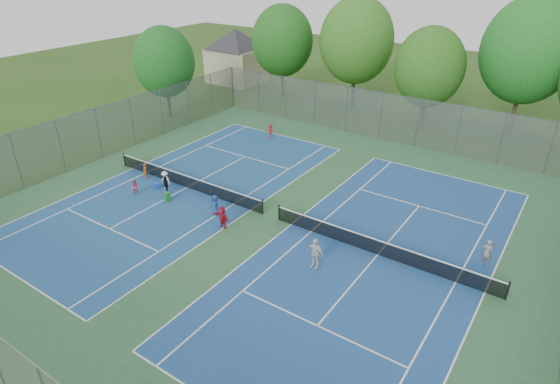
% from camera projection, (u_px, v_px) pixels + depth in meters
% --- Properties ---
extents(ground, '(120.00, 120.00, 0.00)m').
position_uv_depth(ground, '(271.00, 217.00, 28.45)').
color(ground, '#284B17').
rests_on(ground, ground).
extents(court_pad, '(32.00, 32.00, 0.01)m').
position_uv_depth(court_pad, '(271.00, 217.00, 28.45)').
color(court_pad, '#2B5C37').
rests_on(court_pad, ground).
extents(court_left, '(10.97, 23.77, 0.01)m').
position_uv_depth(court_left, '(187.00, 187.00, 31.93)').
color(court_left, navy).
rests_on(court_left, court_pad).
extents(court_right, '(10.97, 23.77, 0.01)m').
position_uv_depth(court_right, '(378.00, 255.00, 24.96)').
color(court_right, navy).
rests_on(court_right, court_pad).
extents(net_left, '(12.87, 0.10, 0.91)m').
position_uv_depth(net_left, '(187.00, 182.00, 31.73)').
color(net_left, black).
rests_on(net_left, ground).
extents(net_right, '(12.87, 0.10, 0.91)m').
position_uv_depth(net_right, '(378.00, 248.00, 24.75)').
color(net_right, black).
rests_on(net_right, ground).
extents(fence_north, '(32.00, 0.10, 4.00)m').
position_uv_depth(fence_north, '(380.00, 116.00, 39.23)').
color(fence_north, gray).
rests_on(fence_north, ground).
extents(fence_west, '(0.10, 32.00, 4.00)m').
position_uv_depth(fence_west, '(99.00, 134.00, 35.50)').
color(fence_west, gray).
rests_on(fence_west, ground).
extents(house, '(11.03, 11.03, 7.30)m').
position_uv_depth(house, '(236.00, 46.00, 55.02)').
color(house, '#B7A88C').
rests_on(house, ground).
extents(tree_nw, '(6.40, 6.40, 9.58)m').
position_uv_depth(tree_nw, '(282.00, 41.00, 48.79)').
color(tree_nw, '#443326').
rests_on(tree_nw, ground).
extents(tree_nl, '(7.20, 7.20, 10.69)m').
position_uv_depth(tree_nl, '(357.00, 41.00, 45.24)').
color(tree_nl, '#443326').
rests_on(tree_nl, ground).
extents(tree_nc, '(6.00, 6.00, 8.85)m').
position_uv_depth(tree_nc, '(429.00, 67.00, 40.32)').
color(tree_nc, '#443326').
rests_on(tree_nc, ground).
extents(tree_nr, '(7.60, 7.60, 11.42)m').
position_uv_depth(tree_nr, '(529.00, 51.00, 38.26)').
color(tree_nr, '#443326').
rests_on(tree_nr, ground).
extents(tree_side_w, '(5.60, 5.60, 8.47)m').
position_uv_depth(tree_side_w, '(164.00, 62.00, 42.80)').
color(tree_side_w, '#443326').
rests_on(tree_side_w, ground).
extents(ball_crate, '(0.53, 0.53, 0.34)m').
position_uv_depth(ball_crate, '(158.00, 185.00, 31.86)').
color(ball_crate, blue).
rests_on(ball_crate, ground).
extents(ball_hopper, '(0.39, 0.39, 0.63)m').
position_uv_depth(ball_hopper, '(167.00, 197.00, 30.09)').
color(ball_hopper, '#24862C').
rests_on(ball_hopper, ground).
extents(student_a, '(0.49, 0.39, 1.16)m').
position_uv_depth(student_a, '(145.00, 171.00, 32.94)').
color(student_a, '#BF4A11').
rests_on(student_a, ground).
extents(student_b, '(0.64, 0.56, 1.11)m').
position_uv_depth(student_b, '(135.00, 187.00, 30.75)').
color(student_b, '#CD5080').
rests_on(student_b, ground).
extents(student_c, '(0.82, 0.48, 1.25)m').
position_uv_depth(student_c, '(165.00, 180.00, 31.59)').
color(student_c, white).
rests_on(student_c, ground).
extents(student_d, '(0.80, 0.60, 1.26)m').
position_uv_depth(student_d, '(166.00, 185.00, 30.93)').
color(student_d, black).
rests_on(student_d, ground).
extents(student_e, '(0.70, 0.50, 1.33)m').
position_uv_depth(student_e, '(215.00, 205.00, 28.40)').
color(student_e, navy).
rests_on(student_e, ground).
extents(student_f, '(1.35, 0.65, 1.39)m').
position_uv_depth(student_f, '(222.00, 217.00, 27.09)').
color(student_f, '#AE182A').
rests_on(student_f, ground).
extents(child_far_baseline, '(0.88, 0.64, 1.23)m').
position_uv_depth(child_far_baseline, '(271.00, 131.00, 40.04)').
color(child_far_baseline, '#AB1821').
rests_on(child_far_baseline, ground).
extents(instructor, '(0.58, 0.41, 1.51)m').
position_uv_depth(instructor, '(487.00, 252.00, 23.88)').
color(instructor, gray).
rests_on(instructor, ground).
extents(teen_court_b, '(1.05, 0.51, 1.74)m').
position_uv_depth(teen_court_b, '(315.00, 253.00, 23.61)').
color(teen_court_b, silver).
rests_on(teen_court_b, ground).
extents(tennis_ball_0, '(0.07, 0.07, 0.07)m').
position_uv_depth(tennis_ball_0, '(99.00, 208.00, 29.35)').
color(tennis_ball_0, '#A8CB2F').
rests_on(tennis_ball_0, ground).
extents(tennis_ball_1, '(0.07, 0.07, 0.07)m').
position_uv_depth(tennis_ball_1, '(187.00, 207.00, 29.50)').
color(tennis_ball_1, '#C7D531').
rests_on(tennis_ball_1, ground).
extents(tennis_ball_2, '(0.07, 0.07, 0.07)m').
position_uv_depth(tennis_ball_2, '(73.00, 205.00, 29.74)').
color(tennis_ball_2, '#C4D431').
rests_on(tennis_ball_2, ground).
extents(tennis_ball_3, '(0.07, 0.07, 0.07)m').
position_uv_depth(tennis_ball_3, '(130.00, 219.00, 28.15)').
color(tennis_ball_3, '#DEEC36').
rests_on(tennis_ball_3, ground).
extents(tennis_ball_4, '(0.07, 0.07, 0.07)m').
position_uv_depth(tennis_ball_4, '(99.00, 199.00, 30.40)').
color(tennis_ball_4, '#E4F037').
rests_on(tennis_ball_4, ground).
extents(tennis_ball_5, '(0.07, 0.07, 0.07)m').
position_uv_depth(tennis_ball_5, '(128.00, 224.00, 27.70)').
color(tennis_ball_5, '#C7EA36').
rests_on(tennis_ball_5, ground).
extents(tennis_ball_6, '(0.07, 0.07, 0.07)m').
position_uv_depth(tennis_ball_6, '(115.00, 232.00, 26.88)').
color(tennis_ball_6, gold).
rests_on(tennis_ball_6, ground).
extents(tennis_ball_7, '(0.07, 0.07, 0.07)m').
position_uv_depth(tennis_ball_7, '(116.00, 218.00, 28.26)').
color(tennis_ball_7, '#B6C72E').
rests_on(tennis_ball_7, ground).
extents(tennis_ball_8, '(0.07, 0.07, 0.07)m').
position_uv_depth(tennis_ball_8, '(194.00, 226.00, 27.54)').
color(tennis_ball_8, '#DAF037').
rests_on(tennis_ball_8, ground).
extents(tennis_ball_9, '(0.07, 0.07, 0.07)m').
position_uv_depth(tennis_ball_9, '(102.00, 218.00, 28.34)').
color(tennis_ball_9, '#B8DC33').
rests_on(tennis_ball_9, ground).
extents(tennis_ball_10, '(0.07, 0.07, 0.07)m').
position_uv_depth(tennis_ball_10, '(145.00, 225.00, 27.57)').
color(tennis_ball_10, '#C6D130').
rests_on(tennis_ball_10, ground).
extents(tennis_ball_11, '(0.07, 0.07, 0.07)m').
position_uv_depth(tennis_ball_11, '(170.00, 208.00, 29.41)').
color(tennis_ball_11, '#B3D130').
rests_on(tennis_ball_11, ground).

